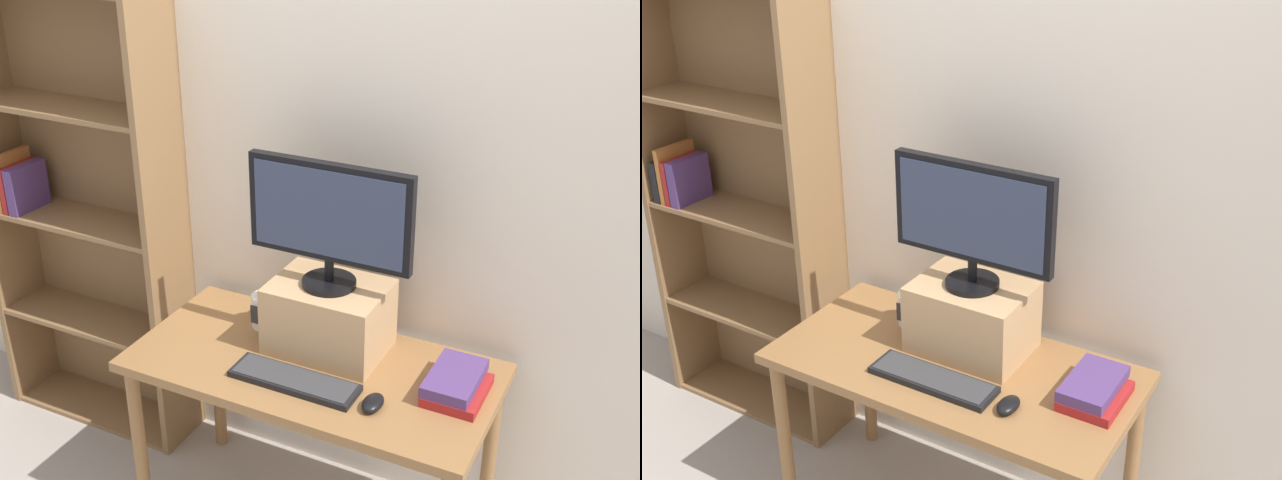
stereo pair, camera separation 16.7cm
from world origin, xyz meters
The scene contains 9 objects.
back_wall centered at (0.00, 0.40, 1.30)m, with size 7.00×0.08×2.60m.
desk centered at (0.00, 0.00, 0.64)m, with size 1.26×0.62×0.74m.
bookshelf_unit centered at (-1.19, 0.25, 0.96)m, with size 0.88×0.28×1.90m.
riser_box centered at (0.01, 0.12, 0.86)m, with size 0.40×0.29×0.25m.
computer_monitor centered at (0.01, 0.11, 1.23)m, with size 0.58×0.19×0.44m.
keyboard centered at (0.00, -0.13, 0.75)m, with size 0.44×0.13×0.02m.
computer_mouse centered at (0.28, -0.14, 0.75)m, with size 0.06×0.10×0.04m.
book_stack centered at (0.49, 0.05, 0.77)m, with size 0.18×0.26×0.07m.
desk_speaker centered at (-0.27, 0.14, 0.80)m, with size 0.10×0.10×0.13m.
Camera 2 is at (1.20, -1.97, 2.28)m, focal length 45.00 mm.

